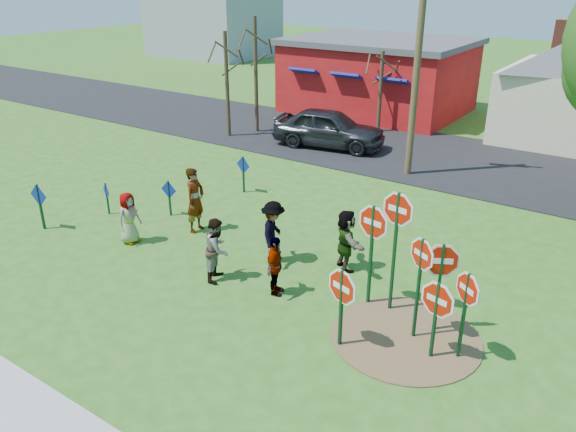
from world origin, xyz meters
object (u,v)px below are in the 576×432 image
at_px(stop_sign_a, 342,292).
at_px(stop_sign_d, 441,267).
at_px(stop_sign_b, 397,222).
at_px(person_b, 195,200).
at_px(utility_pole, 418,60).
at_px(person_a, 129,218).
at_px(stop_sign_c, 421,266).
at_px(suv, 329,128).

xyz_separation_m(stop_sign_a, stop_sign_d, (1.43, 1.64, 0.29)).
height_order(stop_sign_b, stop_sign_d, stop_sign_b).
relative_size(person_b, utility_pole, 0.24).
bearing_deg(utility_pole, stop_sign_b, -69.11).
distance_m(stop_sign_b, utility_pole, 9.90).
bearing_deg(stop_sign_a, person_a, -169.99).
xyz_separation_m(stop_sign_a, person_a, (-7.40, 0.86, -0.52)).
bearing_deg(stop_sign_b, stop_sign_d, -1.03).
distance_m(stop_sign_c, suv, 14.17).
height_order(stop_sign_a, stop_sign_b, stop_sign_b).
bearing_deg(stop_sign_a, stop_sign_b, 97.92).
height_order(stop_sign_b, person_a, stop_sign_b).
relative_size(stop_sign_c, stop_sign_d, 1.11).
bearing_deg(person_a, stop_sign_c, -90.39).
relative_size(person_b, suv, 0.40).
bearing_deg(person_a, utility_pole, -25.13).
height_order(stop_sign_c, stop_sign_d, stop_sign_c).
height_order(stop_sign_d, person_a, stop_sign_d).
relative_size(stop_sign_b, stop_sign_d, 1.37).
height_order(stop_sign_a, person_b, person_b).
distance_m(person_a, suv, 11.44).
bearing_deg(utility_pole, person_b, -111.00).
relative_size(stop_sign_a, stop_sign_b, 0.63).
relative_size(stop_sign_c, person_b, 1.25).
distance_m(stop_sign_b, person_b, 6.81).
relative_size(person_a, utility_pole, 0.19).
relative_size(stop_sign_c, utility_pole, 0.30).
height_order(stop_sign_b, stop_sign_c, stop_sign_b).
relative_size(stop_sign_c, suv, 0.50).
bearing_deg(stop_sign_d, utility_pole, 87.49).
height_order(person_a, person_b, person_b).
bearing_deg(stop_sign_d, suv, 101.13).
bearing_deg(person_b, stop_sign_d, -103.94).
bearing_deg(person_b, stop_sign_b, -103.22).
bearing_deg(person_a, stop_sign_d, -87.25).
xyz_separation_m(person_a, utility_pole, (4.23, 10.04, 3.53)).
height_order(stop_sign_a, stop_sign_d, stop_sign_d).
distance_m(person_b, utility_pole, 9.55).
xyz_separation_m(stop_sign_a, stop_sign_b, (0.29, 1.85, 0.94)).
bearing_deg(person_a, suv, -1.62).
xyz_separation_m(stop_sign_d, person_a, (-8.83, -0.78, -0.81)).
height_order(stop_sign_b, person_b, stop_sign_b).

